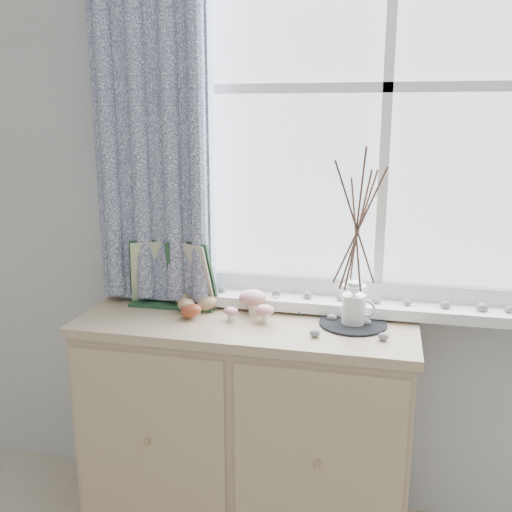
{
  "coord_description": "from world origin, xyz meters",
  "views": [
    {
      "loc": [
        0.32,
        -0.1,
        1.56
      ],
      "look_at": [
        -0.1,
        1.7,
        1.1
      ],
      "focal_mm": 40.0,
      "sensor_mm": 36.0,
      "label": 1
    }
  ],
  "objects_px": {
    "sideboard": "(246,428)",
    "botanical_book": "(169,275)",
    "twig_pitcher": "(357,223)",
    "toadstool_cluster": "(253,302)"
  },
  "relations": [
    {
      "from": "sideboard",
      "to": "botanical_book",
      "type": "distance_m",
      "value": 0.64
    },
    {
      "from": "botanical_book",
      "to": "twig_pitcher",
      "type": "distance_m",
      "value": 0.72
    },
    {
      "from": "toadstool_cluster",
      "to": "botanical_book",
      "type": "bearing_deg",
      "value": 177.18
    },
    {
      "from": "twig_pitcher",
      "to": "toadstool_cluster",
      "type": "bearing_deg",
      "value": -162.56
    },
    {
      "from": "botanical_book",
      "to": "toadstool_cluster",
      "type": "xyz_separation_m",
      "value": [
        0.32,
        -0.02,
        -0.08
      ]
    },
    {
      "from": "twig_pitcher",
      "to": "sideboard",
      "type": "bearing_deg",
      "value": -155.34
    },
    {
      "from": "sideboard",
      "to": "botanical_book",
      "type": "bearing_deg",
      "value": 168.31
    },
    {
      "from": "sideboard",
      "to": "toadstool_cluster",
      "type": "distance_m",
      "value": 0.48
    },
    {
      "from": "sideboard",
      "to": "twig_pitcher",
      "type": "distance_m",
      "value": 0.87
    },
    {
      "from": "sideboard",
      "to": "twig_pitcher",
      "type": "relative_size",
      "value": 1.93
    }
  ]
}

